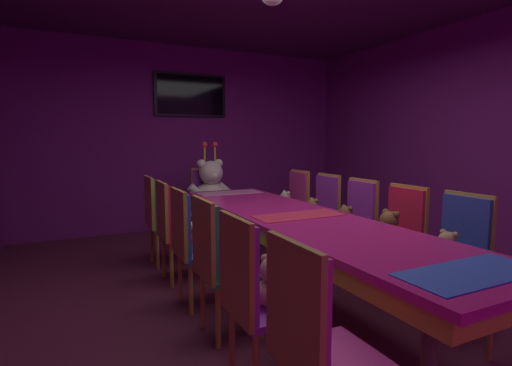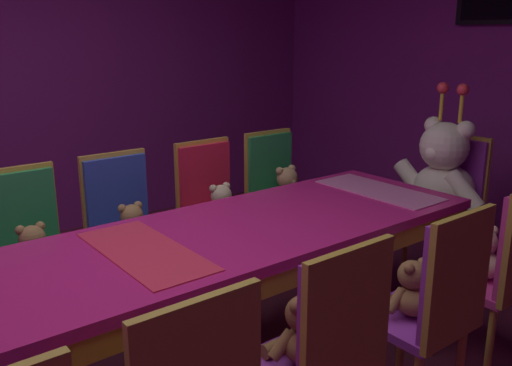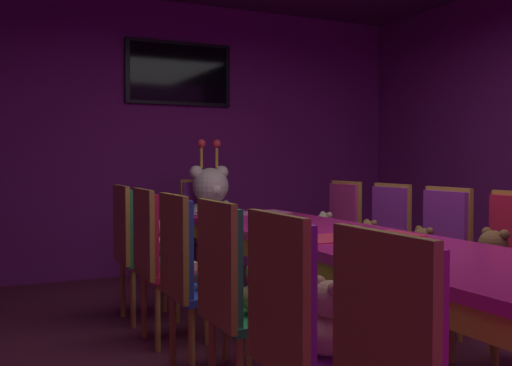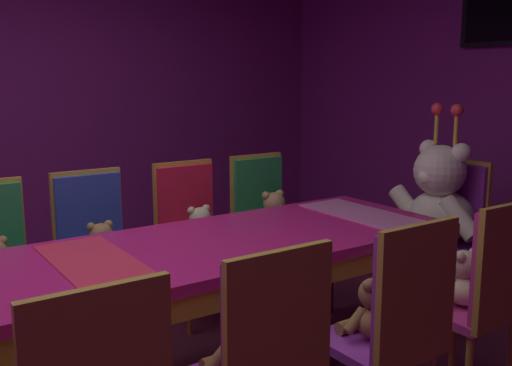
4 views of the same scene
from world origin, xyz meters
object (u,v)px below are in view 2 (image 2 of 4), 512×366
object	(u,v)px
banquet_table	(146,269)
chair_left_2	(25,241)
throne_chair	(453,190)
chair_right_5	(509,261)
chair_left_5	(274,185)
king_teddy_bear	(441,174)
teddy_left_4	(222,208)
chair_right_4	(439,297)
teddy_right_4	(410,291)
teddy_right_5	(481,256)
teddy_left_3	(133,229)
chair_left_4	(210,200)
chair_left_3	(122,219)
teddy_left_2	(34,253)
teddy_right_3	(302,333)
chair_right_3	(330,344)
teddy_left_5	(287,190)

from	to	relation	value
banquet_table	chair_left_2	xyz separation A→B (m)	(-0.85, -0.27, -0.06)
banquet_table	throne_chair	world-z (taller)	throne_chair
chair_right_5	throne_chair	bearing A→B (deg)	-45.60
banquet_table	chair_left_5	xyz separation A→B (m)	(-0.89, 1.48, -0.06)
chair_left_5	king_teddy_bear	xyz separation A→B (m)	(0.89, 0.73, 0.15)
teddy_left_4	chair_right_4	world-z (taller)	chair_right_4
teddy_right_4	king_teddy_bear	distance (m)	1.53
teddy_right_5	teddy_left_3	bearing A→B (deg)	39.34
throne_chair	king_teddy_bear	bearing A→B (deg)	-0.00
king_teddy_bear	chair_right_4	bearing A→B (deg)	33.93
chair_left_5	teddy_right_4	size ratio (longest dim) A/B	3.57
chair_right_4	chair_right_5	bearing A→B (deg)	-88.68
chair_left_5	chair_right_4	xyz separation A→B (m)	(1.77, -0.59, 0.00)
chair_left_4	chair_right_4	xyz separation A→B (m)	(1.76, -0.02, 0.00)
teddy_left_4	chair_left_5	xyz separation A→B (m)	(-0.15, 0.57, 0.02)
chair_left_3	chair_right_5	xyz separation A→B (m)	(1.75, 1.20, 0.00)
teddy_left_4	throne_chair	world-z (taller)	throne_chair
chair_left_3	chair_left_5	distance (m)	1.19
banquet_table	teddy_right_4	distance (m)	1.17
teddy_left_4	king_teddy_bear	world-z (taller)	king_teddy_bear
teddy_left_3	chair_left_2	bearing A→B (deg)	-102.29
chair_left_2	teddy_right_4	xyz separation A→B (m)	(1.60, 1.16, -0.03)
teddy_left_2	throne_chair	distance (m)	2.75
chair_left_4	teddy_right_3	xyz separation A→B (m)	(1.59, -0.64, -0.02)
teddy_left_4	teddy_right_4	bearing A→B (deg)	-0.84
chair_right_3	throne_chair	size ratio (longest dim) A/B	1.00
chair_right_3	chair_right_4	world-z (taller)	same
chair_left_4	king_teddy_bear	xyz separation A→B (m)	(0.87, 1.30, 0.15)
chair_right_4	chair_right_5	size ratio (longest dim) A/B	1.00
chair_left_3	teddy_left_5	xyz separation A→B (m)	(0.13, 1.19, -0.01)
chair_right_4	teddy_right_5	world-z (taller)	chair_right_4
teddy_left_3	teddy_right_4	xyz separation A→B (m)	(1.48, 0.60, -0.00)
banquet_table	teddy_left_4	size ratio (longest dim) A/B	12.62
teddy_left_2	chair_left_5	xyz separation A→B (m)	(-0.17, 1.76, 0.02)
chair_left_2	teddy_left_4	distance (m)	1.19
teddy_left_5	throne_chair	bearing A→B (deg)	50.49
teddy_left_4	teddy_left_5	world-z (taller)	teddy_left_5
banquet_table	chair_right_5	size ratio (longest dim) A/B	3.73
teddy_left_2	teddy_left_4	xyz separation A→B (m)	(-0.02, 1.18, 0.00)
teddy_left_2	chair_left_4	distance (m)	1.20
teddy_right_3	chair_left_4	bearing A→B (deg)	-21.92
teddy_left_4	chair_right_3	size ratio (longest dim) A/B	0.30
banquet_table	chair_left_3	bearing A→B (deg)	161.74
teddy_left_2	teddy_right_3	distance (m)	1.53
teddy_left_4	chair_right_4	distance (m)	1.62
chair_left_3	teddy_right_5	world-z (taller)	chair_left_3
chair_left_3	teddy_left_5	distance (m)	1.20
chair_right_5	teddy_left_4	bearing A→B (deg)	19.71
teddy_left_2	teddy_left_3	distance (m)	0.56
chair_left_2	teddy_left_4	world-z (taller)	chair_left_2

